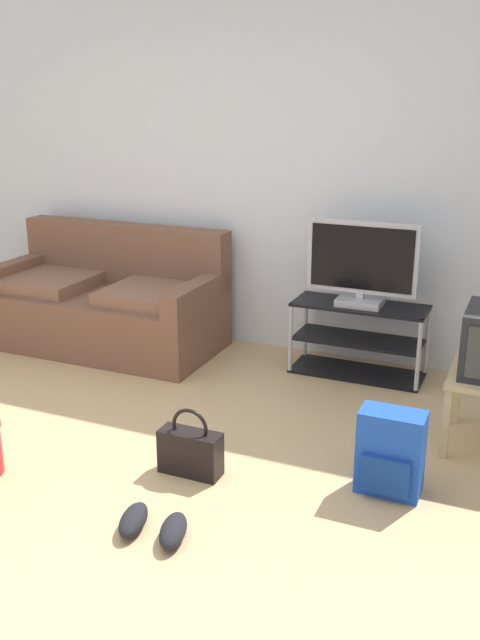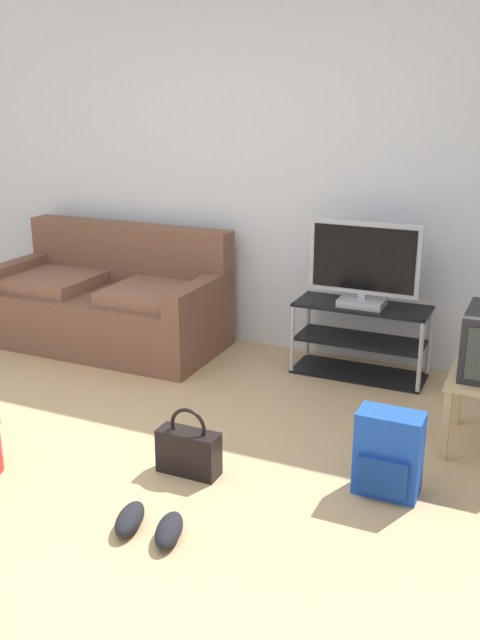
# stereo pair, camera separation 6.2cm
# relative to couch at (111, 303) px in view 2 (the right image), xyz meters

# --- Properties ---
(ground_plane) EXTENTS (9.00, 9.80, 0.02)m
(ground_plane) POSITION_rel_couch_xyz_m (0.94, -1.92, -0.34)
(ground_plane) COLOR tan
(wall_back) EXTENTS (9.00, 0.10, 2.70)m
(wall_back) POSITION_rel_couch_xyz_m (0.94, 0.53, 1.02)
(wall_back) COLOR silver
(wall_back) RESTS_ON ground_plane
(couch) EXTENTS (1.78, 0.89, 0.91)m
(couch) POSITION_rel_couch_xyz_m (0.00, 0.00, 0.00)
(couch) COLOR brown
(couch) RESTS_ON ground_plane
(tv_stand) EXTENTS (0.92, 0.37, 0.51)m
(tv_stand) POSITION_rel_couch_xyz_m (1.96, 0.17, -0.08)
(tv_stand) COLOR black
(tv_stand) RESTS_ON ground_plane
(flat_tv) EXTENTS (0.76, 0.22, 0.58)m
(flat_tv) POSITION_rel_couch_xyz_m (1.96, 0.15, 0.47)
(flat_tv) COLOR #B2B2B7
(flat_tv) RESTS_ON tv_stand
(backpack) EXTENTS (0.32, 0.25, 0.44)m
(backpack) POSITION_rel_couch_xyz_m (2.50, -1.28, -0.12)
(backpack) COLOR blue
(backpack) RESTS_ON ground_plane
(handbag) EXTENTS (0.33, 0.13, 0.37)m
(handbag) POSITION_rel_couch_xyz_m (1.51, -1.52, -0.20)
(handbag) COLOR black
(handbag) RESTS_ON ground_plane
(sneakers_pair) EXTENTS (0.39, 0.29, 0.09)m
(sneakers_pair) POSITION_rel_couch_xyz_m (1.60, -2.07, -0.29)
(sneakers_pair) COLOR black
(sneakers_pair) RESTS_ON ground_plane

